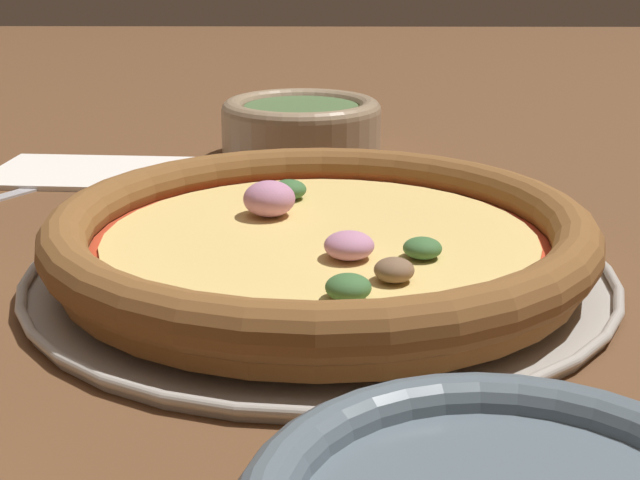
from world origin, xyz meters
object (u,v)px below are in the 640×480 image
(pizza_tray, at_px, (320,271))
(bowl_far, at_px, (301,126))
(pizza, at_px, (320,235))
(napkin, at_px, (91,170))

(pizza_tray, xyz_separation_m, bowl_far, (-0.02, 0.29, 0.02))
(pizza, relative_size, napkin, 1.86)
(pizza, distance_m, napkin, 0.30)
(bowl_far, bearing_deg, pizza, -86.14)
(bowl_far, distance_m, napkin, 0.18)
(napkin, bearing_deg, pizza, -50.49)
(bowl_far, relative_size, napkin, 0.84)
(bowl_far, xyz_separation_m, napkin, (-0.17, -0.06, -0.02))
(pizza, bearing_deg, bowl_far, 93.86)
(pizza_tray, xyz_separation_m, pizza, (-0.00, -0.00, 0.02))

